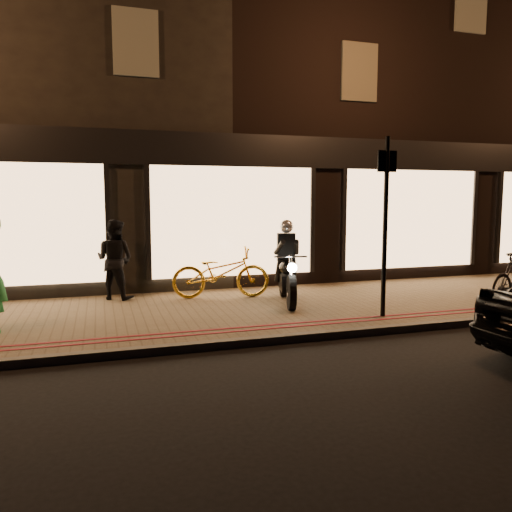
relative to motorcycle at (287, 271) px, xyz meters
The scene contains 9 objects.
ground 2.40m from the motorcycle, 104.85° to the right, with size 90.00×90.00×0.00m, color black.
sidewalk 0.92m from the motorcycle, 160.04° to the right, with size 50.00×4.00×0.12m, color brown.
kerb_stone 2.34m from the motorcycle, 105.17° to the right, with size 50.00×0.14×0.12m, color #59544C.
red_kerb_lines 1.87m from the motorcycle, 109.43° to the right, with size 50.00×0.26×0.01m.
building_row 7.66m from the motorcycle, 94.95° to the left, with size 48.00×10.11×8.50m.
motorcycle is the anchor object (origin of this frame).
sign_post 2.20m from the motorcycle, 53.47° to the right, with size 0.35×0.08×3.00m.
bicycle_gold 1.39m from the motorcycle, 142.95° to the left, with size 0.68×1.94×1.02m, color gold.
person_dark 3.41m from the motorcycle, 156.91° to the left, with size 0.77×0.60×1.58m, color black.
Camera 1 is at (-2.82, -6.62, 2.10)m, focal length 35.00 mm.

